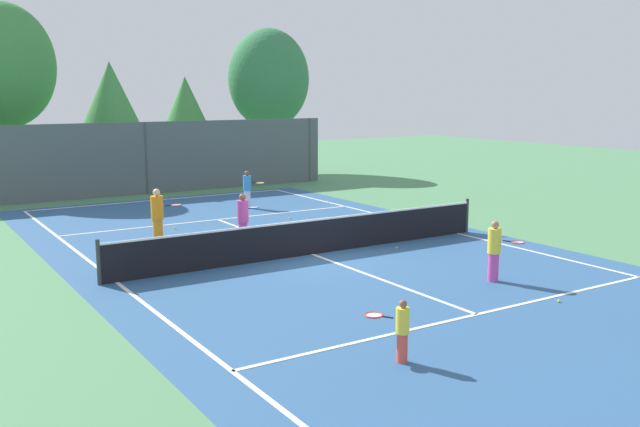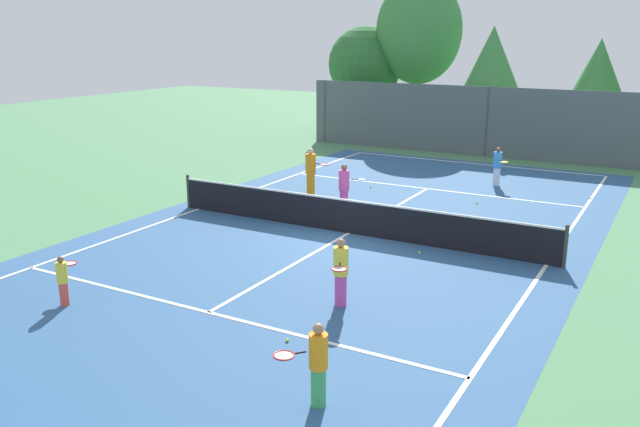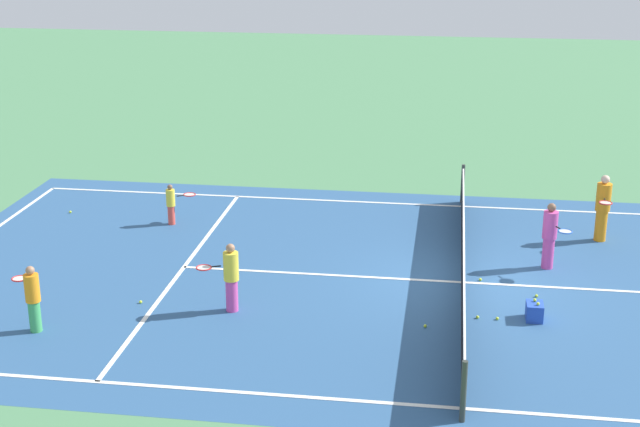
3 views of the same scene
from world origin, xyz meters
name	(u,v)px [view 1 (image 1 of 3)]	position (x,y,z in m)	size (l,w,h in m)	color
ground_plane	(312,254)	(0.00, 0.00, 0.00)	(80.00, 80.00, 0.00)	#4C8456
court_surface	(312,254)	(0.00, 0.00, 0.00)	(13.00, 25.00, 0.01)	#2D5684
tennis_net	(312,237)	(0.00, 0.00, 0.51)	(11.90, 0.10, 1.10)	#333833
perimeter_fence	(146,158)	(0.00, 14.00, 1.60)	(18.00, 0.12, 3.20)	#515B60
tree_0	(111,96)	(-0.66, 16.67, 4.33)	(2.69, 2.69, 5.89)	brown
tree_2	(186,106)	(3.94, 19.04, 3.74)	(2.75, 2.75, 5.31)	brown
tree_3	(269,79)	(8.74, 18.68, 5.20)	(4.59, 4.16, 7.98)	brown
tree_4	(2,66)	(-5.03, 17.98, 5.63)	(4.65, 3.72, 8.45)	brown
player_0	(248,189)	(2.08, 8.16, 0.76)	(0.73, 0.83, 1.47)	silver
player_1	(243,219)	(-1.16, 1.96, 0.81)	(0.89, 0.68, 1.58)	#D14799
player_3	(400,329)	(-2.93, -7.54, 0.57)	(0.62, 0.78, 1.09)	#E54C3F
player_4	(158,216)	(-3.23, 3.42, 0.88)	(0.94, 0.39, 1.70)	orange
player_5	(495,250)	(2.20, -4.74, 0.77)	(0.60, 0.89, 1.48)	#D14799
ball_crate	(335,233)	(1.75, 1.45, 0.18)	(0.44, 0.34, 0.43)	blue
tennis_ball_0	(300,251)	(-0.16, 0.41, 0.03)	(0.07, 0.07, 0.07)	#CCE533
tennis_ball_2	(290,218)	(2.24, 5.14, 0.03)	(0.07, 0.07, 0.07)	#CCE533
tennis_ball_3	(352,241)	(1.87, 0.71, 0.03)	(0.07, 0.07, 0.07)	#CCE533
tennis_ball_4	(301,241)	(0.59, 1.59, 0.03)	(0.07, 0.07, 0.07)	#CCE533
tennis_ball_5	(328,202)	(5.49, 7.63, 0.03)	(0.07, 0.07, 0.07)	#CCE533
tennis_ball_6	(360,244)	(1.86, 0.32, 0.03)	(0.07, 0.07, 0.07)	#CCE533
tennis_ball_7	(175,228)	(-1.92, 5.55, 0.03)	(0.07, 0.07, 0.07)	#CCE533
tennis_ball_8	(397,248)	(2.43, -0.72, 0.03)	(0.07, 0.07, 0.07)	#CCE533
tennis_ball_9	(559,301)	(2.12, -6.73, 0.03)	(0.07, 0.07, 0.07)	#CCE533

